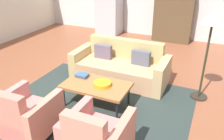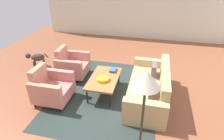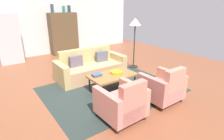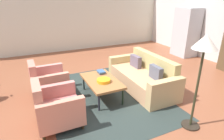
# 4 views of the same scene
# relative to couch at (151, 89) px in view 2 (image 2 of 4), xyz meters

# --- Properties ---
(ground_plane) EXTENTS (10.39, 10.39, 0.00)m
(ground_plane) POSITION_rel_couch_xyz_m (-0.16, -0.75, -0.29)
(ground_plane) COLOR brown
(wall_left) EXTENTS (0.12, 8.64, 2.80)m
(wall_left) POSITION_rel_couch_xyz_m (-4.49, -0.75, 1.11)
(wall_left) COLOR beige
(wall_left) RESTS_ON ground
(area_rug) EXTENTS (3.40, 2.60, 0.01)m
(area_rug) POSITION_rel_couch_xyz_m (-0.00, -1.14, -0.28)
(area_rug) COLOR #293531
(area_rug) RESTS_ON ground
(couch) EXTENTS (2.10, 0.91, 0.86)m
(couch) POSITION_rel_couch_xyz_m (0.00, 0.00, 0.00)
(couch) COLOR tan
(couch) RESTS_ON ground
(coffee_table) EXTENTS (1.20, 0.70, 0.44)m
(coffee_table) POSITION_rel_couch_xyz_m (-0.00, -1.19, 0.12)
(coffee_table) COLOR black
(coffee_table) RESTS_ON ground
(armchair_left) EXTENTS (0.82, 0.82, 0.88)m
(armchair_left) POSITION_rel_couch_xyz_m (-0.60, -2.35, 0.06)
(armchair_left) COLOR #2D1B1F
(armchair_left) RESTS_ON ground
(armchair_right) EXTENTS (0.80, 0.80, 0.88)m
(armchair_right) POSITION_rel_couch_xyz_m (0.60, -2.35, 0.06)
(armchair_right) COLOR #2E221B
(armchair_right) RESTS_ON ground
(fruit_bowl) EXTENTS (0.31, 0.31, 0.07)m
(fruit_bowl) POSITION_rel_couch_xyz_m (0.12, -1.19, 0.19)
(fruit_bowl) COLOR orange
(fruit_bowl) RESTS_ON coffee_table
(book_stack) EXTENTS (0.24, 0.17, 0.07)m
(book_stack) POSITION_rel_couch_xyz_m (-0.38, -1.04, 0.19)
(book_stack) COLOR #54515F
(book_stack) RESTS_ON coffee_table
(floor_lamp) EXTENTS (0.40, 0.40, 1.72)m
(floor_lamp) POSITION_rel_couch_xyz_m (1.72, -0.11, 1.16)
(floor_lamp) COLOR black
(floor_lamp) RESTS_ON ground
(dog) EXTENTS (0.39, 0.67, 0.48)m
(dog) POSITION_rel_couch_xyz_m (-0.91, -3.70, 0.03)
(dog) COLOR #3C342E
(dog) RESTS_ON ground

